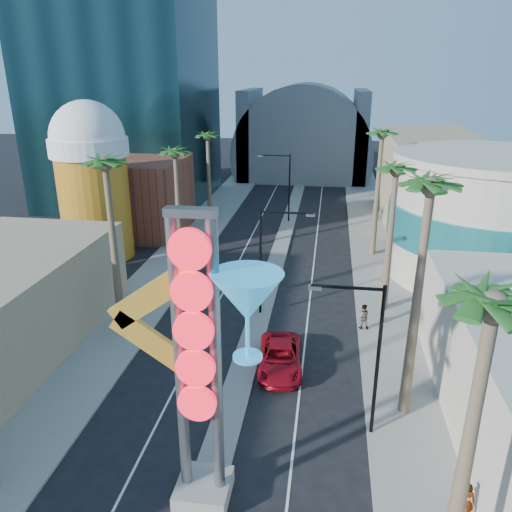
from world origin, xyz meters
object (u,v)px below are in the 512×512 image
at_px(red_pickup, 280,357).
at_px(pedestrian_a, 466,500).
at_px(neon_sign, 218,347).
at_px(pedestrian_b, 363,316).

xyz_separation_m(red_pickup, pedestrian_a, (8.34, -9.66, 0.22)).
distance_m(red_pickup, pedestrian_a, 12.77).
bearing_deg(pedestrian_a, neon_sign, 21.06).
bearing_deg(pedestrian_a, pedestrian_b, -59.77).
bearing_deg(pedestrian_b, neon_sign, 64.58).
height_order(red_pickup, pedestrian_a, pedestrian_a).
bearing_deg(neon_sign, pedestrian_a, 2.79).
height_order(neon_sign, pedestrian_a, neon_sign).
distance_m(red_pickup, pedestrian_b, 7.57).
bearing_deg(neon_sign, red_pickup, 82.35).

